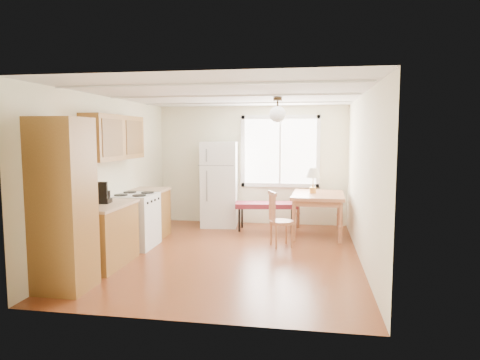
% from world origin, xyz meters
% --- Properties ---
extents(room_shell, '(4.60, 5.60, 2.62)m').
position_xyz_m(room_shell, '(0.00, 0.00, 1.25)').
color(room_shell, '#552311').
rests_on(room_shell, ground).
extents(kitchen_run, '(0.65, 3.40, 2.20)m').
position_xyz_m(kitchen_run, '(-1.72, -0.63, 0.84)').
color(kitchen_run, brown).
rests_on(kitchen_run, ground).
extents(window_unit, '(1.64, 0.05, 1.51)m').
position_xyz_m(window_unit, '(0.60, 2.47, 1.55)').
color(window_unit, white).
rests_on(window_unit, room_shell).
extents(pendant_light, '(0.26, 0.26, 0.40)m').
position_xyz_m(pendant_light, '(0.70, 0.40, 2.24)').
color(pendant_light, black).
rests_on(pendant_light, room_shell).
extents(refrigerator, '(0.79, 0.79, 1.75)m').
position_xyz_m(refrigerator, '(-0.63, 2.12, 0.88)').
color(refrigerator, white).
rests_on(refrigerator, ground).
extents(bench, '(1.27, 0.62, 0.56)m').
position_xyz_m(bench, '(0.39, 1.78, 0.50)').
color(bench, maroon).
rests_on(bench, ground).
extents(dining_table, '(1.00, 1.30, 0.79)m').
position_xyz_m(dining_table, '(1.38, 1.58, 0.69)').
color(dining_table, '#9B5B3B').
rests_on(dining_table, ground).
extents(chair, '(0.46, 0.45, 0.93)m').
position_xyz_m(chair, '(0.68, 0.61, 0.53)').
color(chair, '#9B5B3B').
rests_on(chair, ground).
extents(table_lamp, '(0.28, 0.28, 0.48)m').
position_xyz_m(table_lamp, '(1.29, 1.66, 1.14)').
color(table_lamp, gold).
rests_on(table_lamp, dining_table).
extents(coffee_maker, '(0.18, 0.22, 0.32)m').
position_xyz_m(coffee_maker, '(-1.72, -0.78, 1.02)').
color(coffee_maker, black).
rests_on(coffee_maker, kitchen_run).
extents(kettle, '(0.11, 0.11, 0.21)m').
position_xyz_m(kettle, '(-1.80, -0.62, 0.98)').
color(kettle, red).
rests_on(kettle, kitchen_run).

